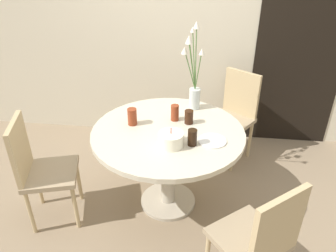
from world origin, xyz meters
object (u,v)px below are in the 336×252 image
at_px(chair_left_flank, 260,238).
at_px(drink_glass_2, 192,137).
at_px(chair_right_flank, 39,166).
at_px(drink_glass_0, 175,113).
at_px(birthday_cake, 171,139).
at_px(flower_vase, 194,79).
at_px(drink_glass_1, 132,117).
at_px(chair_near_front, 234,111).
at_px(drink_glass_3, 189,117).
at_px(side_plate, 212,141).

relative_size(chair_left_flank, drink_glass_2, 7.44).
bearing_deg(chair_right_flank, drink_glass_0, -81.73).
distance_m(birthday_cake, flower_vase, 0.67).
height_order(chair_left_flank, drink_glass_1, chair_left_flank).
xyz_separation_m(drink_glass_0, drink_glass_1, (-0.33, -0.11, 0.00)).
height_order(chair_left_flank, birthday_cake, chair_left_flank).
relative_size(chair_near_front, chair_left_flank, 1.00).
relative_size(chair_right_flank, drink_glass_3, 8.13).
relative_size(birthday_cake, drink_glass_1, 1.34).
height_order(chair_left_flank, drink_glass_2, chair_left_flank).
bearing_deg(side_plate, drink_glass_1, 164.18).
bearing_deg(drink_glass_0, drink_glass_1, -161.31).
relative_size(chair_left_flank, drink_glass_1, 6.69).
bearing_deg(drink_glass_0, chair_left_flank, -57.98).
relative_size(chair_right_flank, drink_glass_2, 7.44).
bearing_deg(drink_glass_2, chair_near_front, 69.36).
bearing_deg(chair_near_front, side_plate, -69.14).
relative_size(drink_glass_2, drink_glass_3, 1.09).
bearing_deg(chair_left_flank, drink_glass_3, -101.28).
height_order(drink_glass_0, drink_glass_1, drink_glass_1).
xyz_separation_m(flower_vase, drink_glass_2, (0.03, -0.59, -0.21)).
relative_size(chair_right_flank, birthday_cake, 4.99).
height_order(chair_near_front, chair_left_flank, same).
distance_m(chair_near_front, birthday_cake, 1.20).
xyz_separation_m(side_plate, drink_glass_3, (-0.19, 0.25, 0.05)).
bearing_deg(drink_glass_1, chair_right_flank, -153.06).
height_order(drink_glass_0, drink_glass_3, drink_glass_0).
bearing_deg(chair_left_flank, drink_glass_2, -93.14).
bearing_deg(drink_glass_3, chair_near_front, 58.51).
relative_size(side_plate, drink_glass_2, 1.70).
bearing_deg(side_plate, chair_right_flank, -172.88).
height_order(chair_near_front, drink_glass_3, chair_near_front).
bearing_deg(side_plate, chair_near_front, 76.04).
height_order(drink_glass_1, drink_glass_2, drink_glass_1).
relative_size(drink_glass_0, drink_glass_2, 1.08).
bearing_deg(drink_glass_3, birthday_cake, -107.12).
relative_size(flower_vase, drink_glass_0, 5.48).
xyz_separation_m(chair_right_flank, drink_glass_1, (0.68, 0.35, 0.29)).
xyz_separation_m(drink_glass_0, drink_glass_3, (0.12, -0.04, -0.01)).
bearing_deg(drink_glass_1, side_plate, -15.82).
height_order(chair_near_front, side_plate, chair_near_front).
distance_m(side_plate, drink_glass_1, 0.67).
bearing_deg(drink_glass_0, chair_near_front, 50.35).
relative_size(birthday_cake, drink_glass_0, 1.38).
height_order(flower_vase, drink_glass_0, flower_vase).
xyz_separation_m(chair_near_front, flower_vase, (-0.41, -0.42, 0.49)).
height_order(chair_near_front, birthday_cake, chair_near_front).
bearing_deg(birthday_cake, drink_glass_2, 10.56).
distance_m(drink_glass_0, drink_glass_2, 0.39).
distance_m(chair_near_front, flower_vase, 0.77).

